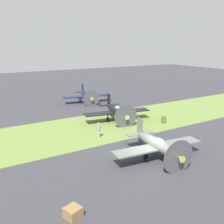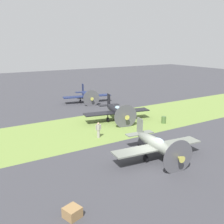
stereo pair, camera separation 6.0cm
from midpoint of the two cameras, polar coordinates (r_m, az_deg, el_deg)
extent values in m
plane|color=#38383D|center=(23.03, 7.79, -10.67)|extent=(160.00, 160.00, 0.00)
cube|color=olive|center=(31.30, -4.51, -3.52)|extent=(120.00, 11.00, 0.01)
ellipsoid|color=slate|center=(23.27, 9.79, -7.01)|extent=(1.74, 6.13, 1.10)
cube|color=slate|center=(23.05, 10.28, -7.60)|extent=(8.64, 2.41, 0.12)
cube|color=slate|center=(25.15, 6.29, -3.24)|extent=(0.19, 0.98, 1.69)
cube|color=slate|center=(25.38, 6.24, -4.77)|extent=(2.91, 1.10, 0.09)
cone|color=#B7B24C|center=(20.94, 14.93, -9.89)|extent=(0.63, 0.68, 0.57)
cylinder|color=#4C4C51|center=(21.06, 14.62, -9.72)|extent=(2.83, 0.34, 2.84)
ellipsoid|color=#8CB2C6|center=(22.73, 10.60, -6.55)|extent=(0.75, 1.30, 0.62)
cylinder|color=black|center=(24.05, 12.85, -8.98)|extent=(0.26, 0.62, 0.60)
cylinder|color=black|center=(23.88, 12.91, -8.04)|extent=(0.11, 0.11, 0.85)
cylinder|color=black|center=(22.66, 7.61, -10.27)|extent=(0.26, 0.62, 0.60)
cylinder|color=black|center=(22.48, 7.65, -9.28)|extent=(0.11, 0.11, 0.85)
cylinder|color=black|center=(25.89, 6.06, -7.28)|extent=(0.14, 0.29, 0.28)
ellipsoid|color=black|center=(34.00, 0.96, 0.38)|extent=(2.31, 6.39, 1.15)
cube|color=black|center=(33.71, 1.19, 0.00)|extent=(9.01, 3.22, 0.13)
cube|color=black|center=(36.42, -0.69, 2.71)|extent=(0.28, 1.02, 1.76)
cube|color=black|center=(36.58, -0.69, 1.58)|extent=(3.06, 1.37, 0.09)
cone|color=#B7B24C|center=(31.00, 3.24, -1.10)|extent=(0.70, 0.75, 0.59)
cylinder|color=#4C4C51|center=(31.17, 3.10, -1.01)|extent=(2.91, 0.59, 2.96)
ellipsoid|color=#8CB2C6|center=(33.41, 1.31, 0.82)|extent=(0.88, 1.39, 0.65)
cylinder|color=black|center=(34.37, 3.31, -1.26)|extent=(0.32, 0.66, 0.63)
cylinder|color=black|center=(34.25, 3.32, -0.55)|extent=(0.11, 0.11, 0.89)
cylinder|color=black|center=(33.41, -0.90, -1.72)|extent=(0.32, 0.66, 0.63)
cylinder|color=black|center=(33.29, -0.90, -0.99)|extent=(0.11, 0.11, 0.89)
cylinder|color=black|center=(36.98, -0.73, -0.33)|extent=(0.16, 0.31, 0.30)
ellipsoid|color=#141E47|center=(44.89, -5.64, 3.79)|extent=(2.18, 5.97, 1.07)
cube|color=#141E47|center=(44.59, -5.53, 3.54)|extent=(8.41, 3.03, 0.12)
cube|color=#141E47|center=(47.30, -6.50, 5.29)|extent=(0.27, 0.95, 1.64)
cube|color=#141E47|center=(47.42, -6.48, 4.47)|extent=(2.86, 1.29, 0.09)
cone|color=#B7B24C|center=(41.91, -4.54, 3.01)|extent=(0.66, 0.70, 0.55)
cylinder|color=#4C4C51|center=(42.07, -4.60, 3.05)|extent=(2.72, 0.57, 2.76)
ellipsoid|color=#8CB2C6|center=(44.33, -5.48, 4.14)|extent=(0.83, 1.30, 0.60)
cylinder|color=black|center=(45.01, -3.93, 2.61)|extent=(0.30, 0.61, 0.59)
cylinder|color=black|center=(44.92, -3.94, 3.12)|extent=(0.10, 0.10, 0.83)
cylinder|color=black|center=(44.38, -7.03, 2.35)|extent=(0.30, 0.61, 0.59)
cylinder|color=black|center=(44.30, -7.05, 2.87)|extent=(0.10, 0.10, 0.83)
cylinder|color=black|center=(47.74, -6.46, 3.07)|extent=(0.15, 0.29, 0.28)
cylinder|color=#9E998E|center=(27.91, -2.98, -4.88)|extent=(0.30, 0.30, 0.88)
cylinder|color=#9E998E|center=(27.66, -3.00, -3.42)|extent=(0.38, 0.38, 0.62)
sphere|color=tan|center=(27.53, -3.01, -2.58)|extent=(0.23, 0.23, 0.23)
cylinder|color=#9E998E|center=(27.58, -3.51, -3.49)|extent=(0.11, 0.11, 0.59)
cylinder|color=#9E998E|center=(27.75, -2.49, -3.36)|extent=(0.11, 0.11, 0.59)
cylinder|color=#476633|center=(33.54, 11.52, -1.72)|extent=(0.60, 0.60, 0.90)
cube|color=olive|center=(16.31, -8.73, -21.27)|extent=(1.13, 1.13, 0.64)
camera|label=1|loc=(0.03, -89.95, 0.01)|focal=40.98mm
camera|label=2|loc=(0.03, 90.05, -0.01)|focal=40.98mm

